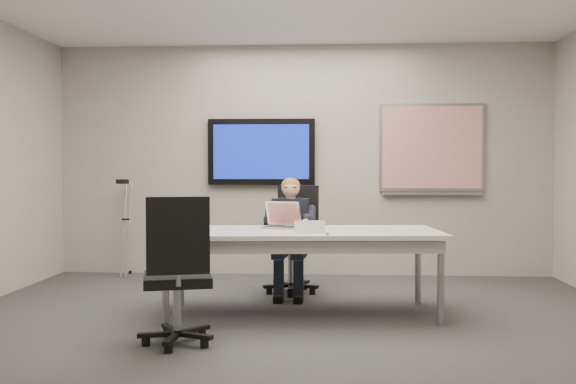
# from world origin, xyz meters

# --- Properties ---
(floor) EXTENTS (6.00, 6.00, 0.02)m
(floor) POSITION_xyz_m (0.00, 0.00, 0.00)
(floor) COLOR #353537
(floor) RESTS_ON ground
(wall_back) EXTENTS (6.00, 0.02, 2.80)m
(wall_back) POSITION_xyz_m (0.00, 3.00, 1.40)
(wall_back) COLOR #A19C91
(wall_back) RESTS_ON ground
(wall_front) EXTENTS (6.00, 0.02, 2.80)m
(wall_front) POSITION_xyz_m (0.00, -3.00, 1.40)
(wall_front) COLOR #A19C91
(wall_front) RESTS_ON ground
(conference_table) EXTENTS (2.50, 1.20, 0.75)m
(conference_table) POSITION_xyz_m (0.07, 0.84, 0.66)
(conference_table) COLOR white
(conference_table) RESTS_ON ground
(tv_display) EXTENTS (1.30, 0.09, 0.80)m
(tv_display) POSITION_xyz_m (-0.50, 2.95, 1.50)
(tv_display) COLOR black
(tv_display) RESTS_ON wall_back
(whiteboard) EXTENTS (1.25, 0.08, 1.10)m
(whiteboard) POSITION_xyz_m (1.55, 2.97, 1.53)
(whiteboard) COLOR gray
(whiteboard) RESTS_ON wall_back
(office_chair_far) EXTENTS (0.66, 0.66, 1.12)m
(office_chair_far) POSITION_xyz_m (-0.06, 1.85, 0.35)
(office_chair_far) COLOR black
(office_chair_far) RESTS_ON ground
(office_chair_near) EXTENTS (0.64, 0.64, 1.10)m
(office_chair_near) POSITION_xyz_m (-0.79, -0.25, 0.34)
(office_chair_near) COLOR black
(office_chair_near) RESTS_ON ground
(seated_person) EXTENTS (0.39, 0.66, 1.20)m
(seated_person) POSITION_xyz_m (-0.08, 1.61, 0.48)
(seated_person) COLOR #1D2130
(seated_person) RESTS_ON office_chair_far
(crutch) EXTENTS (0.39, 0.63, 1.24)m
(crutch) POSITION_xyz_m (-2.13, 2.78, 0.60)
(crutch) COLOR #999CA0
(crutch) RESTS_ON ground
(laptop) EXTENTS (0.40, 0.42, 0.24)m
(laptop) POSITION_xyz_m (-0.11, 1.05, 0.81)
(laptop) COLOR #BCBCBF
(laptop) RESTS_ON conference_table
(name_tent) EXTENTS (0.27, 0.11, 0.10)m
(name_tent) POSITION_xyz_m (0.15, 0.62, 0.80)
(name_tent) COLOR silver
(name_tent) RESTS_ON conference_table
(pen) EXTENTS (0.03, 0.12, 0.01)m
(pen) POSITION_xyz_m (0.30, 0.47, 0.75)
(pen) COLOR black
(pen) RESTS_ON conference_table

